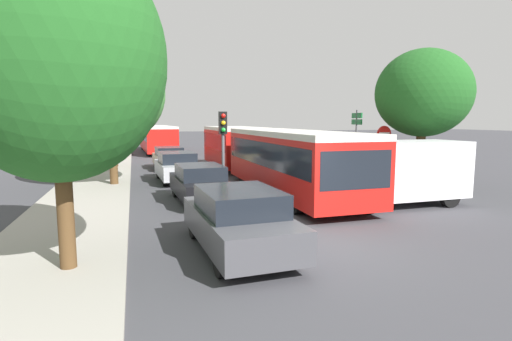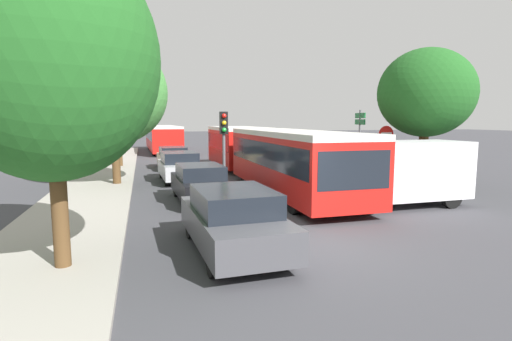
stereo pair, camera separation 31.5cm
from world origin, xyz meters
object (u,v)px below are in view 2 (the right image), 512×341
at_px(tree_left_near, 54,66).
at_px(tree_left_mid, 113,93).
at_px(traffic_light, 224,134).
at_px(no_entry_sign, 386,148).
at_px(city_bus_rear, 163,137).
at_px(queued_car_graphite, 233,220).
at_px(white_van, 402,172).
at_px(articulated_bus, 264,151).
at_px(direction_sign_post, 360,130).
at_px(queued_car_tan, 173,158).
at_px(queued_car_silver, 179,166).
at_px(tree_right_near, 426,93).
at_px(queued_car_black, 200,183).
at_px(tree_left_far, 116,91).

relative_size(tree_left_near, tree_left_mid, 0.99).
xyz_separation_m(traffic_light, no_entry_sign, (6.82, -1.01, -0.62)).
relative_size(city_bus_rear, tree_left_near, 1.79).
bearing_deg(queued_car_graphite, tree_left_mid, 14.34).
height_order(white_van, tree_left_near, tree_left_near).
bearing_deg(tree_left_near, no_entry_sign, 28.53).
relative_size(articulated_bus, tree_left_mid, 2.68).
relative_size(white_van, direction_sign_post, 1.39).
bearing_deg(queued_car_tan, queued_car_silver, 176.80).
height_order(queued_car_graphite, tree_right_near, tree_right_near).
relative_size(queued_car_black, white_van, 0.82).
height_order(articulated_bus, queued_car_graphite, articulated_bus).
distance_m(traffic_light, tree_left_near, 8.85).
height_order(queued_car_tan, tree_left_mid, tree_left_mid).
relative_size(white_van, tree_left_near, 0.77).
xyz_separation_m(articulated_bus, tree_left_far, (-7.34, 7.82, 3.33)).
xyz_separation_m(queued_car_black, tree_right_near, (9.66, -0.22, 3.48)).
bearing_deg(traffic_light, tree_left_mid, -125.14).
xyz_separation_m(city_bus_rear, queued_car_black, (0.18, -24.63, -0.74)).
bearing_deg(city_bus_rear, queued_car_graphite, 178.38).
relative_size(no_entry_sign, tree_left_near, 0.43).
bearing_deg(direction_sign_post, tree_left_near, 49.43).
relative_size(no_entry_sign, direction_sign_post, 0.78).
height_order(queued_car_tan, direction_sign_post, direction_sign_post).
height_order(traffic_light, tree_left_mid, tree_left_mid).
bearing_deg(queued_car_graphite, city_bus_rear, -2.27).
bearing_deg(queued_car_black, tree_left_near, 147.50).
xyz_separation_m(tree_left_near, tree_left_far, (0.08, 18.28, 0.76)).
bearing_deg(queued_car_graphite, articulated_bus, -23.27).
distance_m(queued_car_black, direction_sign_post, 10.30).
xyz_separation_m(queued_car_graphite, queued_car_silver, (-0.24, 11.38, -0.01)).
bearing_deg(tree_left_near, traffic_light, 56.97).
bearing_deg(tree_left_far, traffic_light, -66.99).
xyz_separation_m(white_van, tree_left_near, (-10.46, -3.56, 2.85)).
bearing_deg(tree_left_far, queued_car_graphite, -79.06).
xyz_separation_m(traffic_light, tree_left_mid, (-4.38, 3.52, 1.79)).
xyz_separation_m(queued_car_graphite, direction_sign_post, (9.23, 10.26, 1.80)).
relative_size(articulated_bus, queued_car_silver, 4.12).
distance_m(queued_car_graphite, white_van, 7.65).
distance_m(queued_car_graphite, queued_car_black, 5.98).
height_order(direction_sign_post, tree_left_near, tree_left_near).
distance_m(direction_sign_post, tree_left_near, 16.65).
relative_size(queued_car_tan, tree_left_mid, 0.61).
relative_size(queued_car_graphite, tree_left_mid, 0.66).
xyz_separation_m(queued_car_graphite, tree_left_mid, (-3.19, 10.54, 3.53)).
height_order(queued_car_silver, tree_left_mid, tree_left_mid).
distance_m(no_entry_sign, tree_left_near, 13.36).
bearing_deg(queued_car_silver, queued_car_tan, -3.20).
bearing_deg(queued_car_silver, tree_left_far, 23.51).
bearing_deg(queued_car_black, tree_right_near, -93.81).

